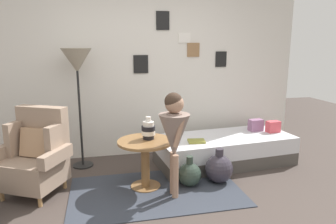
# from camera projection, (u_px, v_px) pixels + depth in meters

# --- Properties ---
(ground_plane) EXTENTS (12.00, 12.00, 0.00)m
(ground_plane) POSITION_uv_depth(u_px,v_px,m) (174.00, 217.00, 3.04)
(ground_plane) COLOR #423833
(gallery_wall) EXTENTS (4.80, 0.12, 2.60)m
(gallery_wall) POSITION_uv_depth(u_px,v_px,m) (144.00, 69.00, 4.62)
(gallery_wall) COLOR silver
(gallery_wall) RESTS_ON ground
(rug) EXTENTS (1.94, 1.15, 0.01)m
(rug) POSITION_uv_depth(u_px,v_px,m) (156.00, 191.00, 3.57)
(rug) COLOR #333842
(rug) RESTS_ON ground
(armchair) EXTENTS (0.90, 0.82, 0.97)m
(armchair) POSITION_uv_depth(u_px,v_px,m) (36.00, 155.00, 3.49)
(armchair) COLOR tan
(armchair) RESTS_ON ground
(daybed) EXTENTS (1.97, 0.98, 0.40)m
(daybed) POSITION_uv_depth(u_px,v_px,m) (224.00, 150.00, 4.40)
(daybed) COLOR #4C4742
(daybed) RESTS_ON ground
(pillow_head) EXTENTS (0.20, 0.14, 0.16)m
(pillow_head) POSITION_uv_depth(u_px,v_px,m) (273.00, 127.00, 4.54)
(pillow_head) COLOR #D64C56
(pillow_head) RESTS_ON daybed
(pillow_mid) EXTENTS (0.21, 0.14, 0.17)m
(pillow_mid) POSITION_uv_depth(u_px,v_px,m) (256.00, 125.00, 4.61)
(pillow_mid) COLOR gray
(pillow_mid) RESTS_ON daybed
(side_table) EXTENTS (0.64, 0.64, 0.58)m
(side_table) POSITION_uv_depth(u_px,v_px,m) (145.00, 153.00, 3.60)
(side_table) COLOR olive
(side_table) RESTS_ON ground
(vase_striped) EXTENTS (0.16, 0.16, 0.27)m
(vase_striped) POSITION_uv_depth(u_px,v_px,m) (148.00, 130.00, 3.60)
(vase_striped) COLOR black
(vase_striped) RESTS_ON side_table
(floor_lamp) EXTENTS (0.40, 0.40, 1.62)m
(floor_lamp) POSITION_uv_depth(u_px,v_px,m) (77.00, 65.00, 4.04)
(floor_lamp) COLOR black
(floor_lamp) RESTS_ON ground
(person_child) EXTENTS (0.34, 0.34, 1.17)m
(person_child) POSITION_uv_depth(u_px,v_px,m) (174.00, 131.00, 3.31)
(person_child) COLOR #A37A60
(person_child) RESTS_ON ground
(book_on_daybed) EXTENTS (0.24, 0.19, 0.03)m
(book_on_daybed) POSITION_uv_depth(u_px,v_px,m) (196.00, 141.00, 4.08)
(book_on_daybed) COLOR olive
(book_on_daybed) RESTS_ON daybed
(demijohn_near) EXTENTS (0.28, 0.28, 0.37)m
(demijohn_near) POSITION_uv_depth(u_px,v_px,m) (189.00, 174.00, 3.69)
(demijohn_near) COLOR #2D3D33
(demijohn_near) RESTS_ON ground
(demijohn_far) EXTENTS (0.35, 0.35, 0.43)m
(demijohn_far) POSITION_uv_depth(u_px,v_px,m) (219.00, 169.00, 3.78)
(demijohn_far) COLOR #332D38
(demijohn_far) RESTS_ON ground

